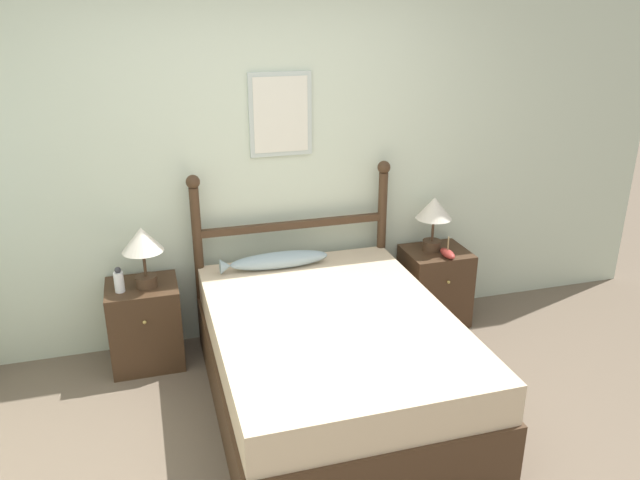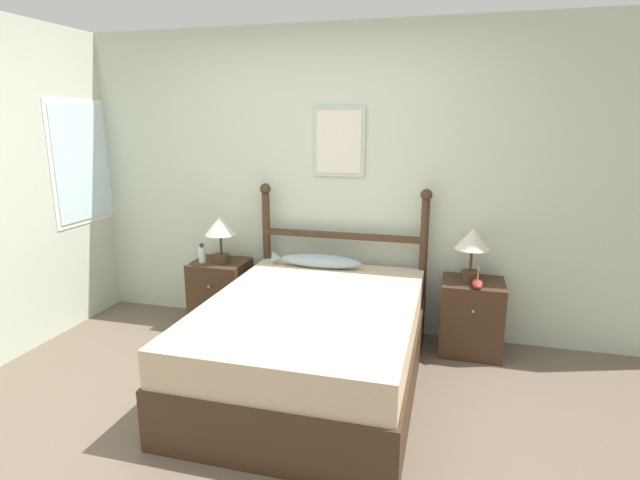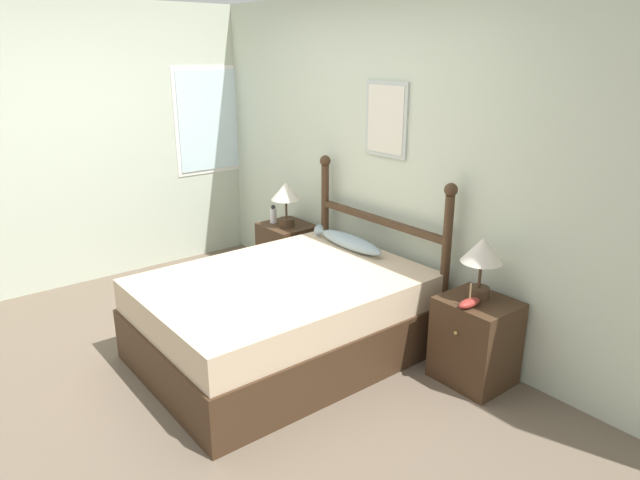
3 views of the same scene
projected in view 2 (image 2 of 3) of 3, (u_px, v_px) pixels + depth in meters
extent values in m
plane|color=brown|center=(245.00, 434.00, 2.93)|extent=(16.00, 16.00, 0.00)
cube|color=beige|center=(321.00, 182.00, 4.25)|extent=(6.40, 0.06, 2.55)
cube|color=#ADB7B2|center=(339.00, 142.00, 4.09)|extent=(0.43, 0.02, 0.57)
cube|color=beige|center=(339.00, 142.00, 4.08)|extent=(0.37, 0.01, 0.51)
cube|color=white|center=(84.00, 162.00, 4.43)|extent=(0.01, 0.79, 1.09)
cube|color=silver|center=(84.00, 162.00, 4.43)|extent=(0.01, 0.71, 1.01)
cube|color=#3D2819|center=(312.00, 358.00, 3.45)|extent=(1.42, 1.94, 0.38)
cube|color=#CCB293|center=(312.00, 317.00, 3.38)|extent=(1.38, 1.90, 0.23)
cylinder|color=#3D2819|center=(267.00, 260.00, 4.41)|extent=(0.07, 0.07, 1.18)
sphere|color=#3D2819|center=(265.00, 189.00, 4.26)|extent=(0.09, 0.09, 0.09)
cylinder|color=#3D2819|center=(423.00, 272.00, 4.07)|extent=(0.07, 0.07, 1.18)
sphere|color=#3D2819|center=(426.00, 195.00, 3.92)|extent=(0.09, 0.09, 0.09)
cube|color=#3D2819|center=(342.00, 236.00, 4.17)|extent=(1.35, 0.05, 0.05)
cube|color=#3D2819|center=(221.00, 293.00, 4.45)|extent=(0.47, 0.41, 0.58)
sphere|color=tan|center=(209.00, 287.00, 4.22)|extent=(0.02, 0.02, 0.02)
cube|color=#3D2819|center=(471.00, 317.00, 3.91)|extent=(0.47, 0.41, 0.58)
sphere|color=tan|center=(473.00, 312.00, 3.68)|extent=(0.02, 0.02, 0.02)
cylinder|color=#422D1E|center=(222.00, 258.00, 4.34)|extent=(0.14, 0.14, 0.08)
cylinder|color=#422D1E|center=(221.00, 244.00, 4.31)|extent=(0.02, 0.02, 0.18)
cone|color=beige|center=(220.00, 225.00, 4.27)|extent=(0.27, 0.27, 0.16)
cylinder|color=#422D1E|center=(470.00, 276.00, 3.87)|extent=(0.14, 0.14, 0.08)
cylinder|color=#422D1E|center=(471.00, 260.00, 3.84)|extent=(0.02, 0.02, 0.18)
cone|color=beige|center=(473.00, 239.00, 3.80)|extent=(0.27, 0.27, 0.16)
cylinder|color=white|center=(202.00, 255.00, 4.34)|extent=(0.06, 0.06, 0.14)
sphere|color=#333338|center=(202.00, 245.00, 4.32)|extent=(0.04, 0.04, 0.04)
ellipsoid|color=maroon|center=(477.00, 284.00, 3.71)|extent=(0.08, 0.18, 0.05)
cylinder|color=#997F56|center=(478.00, 274.00, 3.69)|extent=(0.01, 0.01, 0.10)
ellipsoid|color=#8499A3|center=(321.00, 261.00, 4.09)|extent=(0.69, 0.14, 0.11)
cone|color=#8499A3|center=(278.00, 258.00, 4.19)|extent=(0.07, 0.10, 0.10)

